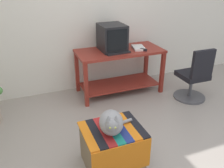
{
  "coord_description": "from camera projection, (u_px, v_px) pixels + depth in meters",
  "views": [
    {
      "loc": [
        -1.14,
        -1.91,
        1.97
      ],
      "look_at": [
        -0.05,
        0.85,
        0.55
      ],
      "focal_mm": 38.66,
      "sensor_mm": 36.0,
      "label": 1
    }
  ],
  "objects": [
    {
      "name": "ottoman_with_blanket",
      "position": [
        113.0,
        146.0,
        2.62
      ],
      "size": [
        0.63,
        0.54,
        0.46
      ],
      "color": "#7A664C",
      "rests_on": "ground_plane"
    },
    {
      "name": "back_wall",
      "position": [
        88.0,
        14.0,
        3.99
      ],
      "size": [
        8.0,
        0.1,
        2.6
      ],
      "primitive_type": "cube",
      "color": "silver",
      "rests_on": "ground_plane"
    },
    {
      "name": "cat",
      "position": [
        112.0,
        122.0,
        2.43
      ],
      "size": [
        0.44,
        0.41,
        0.28
      ],
      "rotation": [
        0.0,
        0.0,
        -0.3
      ],
      "color": "gray",
      "rests_on": "ottoman_with_blanket"
    },
    {
      "name": "ground_plane",
      "position": [
        142.0,
        154.0,
        2.83
      ],
      "size": [
        14.0,
        14.0,
        0.0
      ],
      "primitive_type": "plane",
      "color": "#9E9389"
    },
    {
      "name": "stapler",
      "position": [
        144.0,
        50.0,
        3.92
      ],
      "size": [
        0.1,
        0.11,
        0.04
      ],
      "primitive_type": "cube",
      "rotation": [
        0.0,
        0.0,
        0.73
      ],
      "color": "black",
      "rests_on": "desk"
    },
    {
      "name": "desk",
      "position": [
        120.0,
        64.0,
        4.08
      ],
      "size": [
        1.43,
        0.66,
        0.76
      ],
      "rotation": [
        0.0,
        0.0,
        -0.0
      ],
      "color": "maroon",
      "rests_on": "ground_plane"
    },
    {
      "name": "book",
      "position": [
        138.0,
        48.0,
        4.03
      ],
      "size": [
        0.24,
        0.33,
        0.04
      ],
      "primitive_type": "cube",
      "rotation": [
        0.0,
        0.0,
        -0.22
      ],
      "color": "white",
      "rests_on": "desk"
    },
    {
      "name": "keyboard",
      "position": [
        118.0,
        53.0,
        3.81
      ],
      "size": [
        0.41,
        0.18,
        0.02
      ],
      "primitive_type": "cube",
      "rotation": [
        0.0,
        0.0,
        0.07
      ],
      "color": "black",
      "rests_on": "desk"
    },
    {
      "name": "office_chair",
      "position": [
        194.0,
        78.0,
        3.88
      ],
      "size": [
        0.52,
        0.52,
        0.89
      ],
      "rotation": [
        0.0,
        0.0,
        3.13
      ],
      "color": "#4C4C51",
      "rests_on": "ground_plane"
    },
    {
      "name": "tv_monitor",
      "position": [
        112.0,
        38.0,
        3.88
      ],
      "size": [
        0.4,
        0.46,
        0.42
      ],
      "rotation": [
        0.0,
        0.0,
        -0.0
      ],
      "color": "black",
      "rests_on": "desk"
    }
  ]
}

